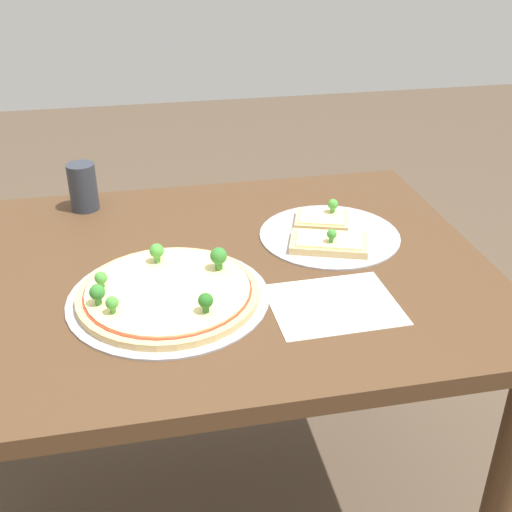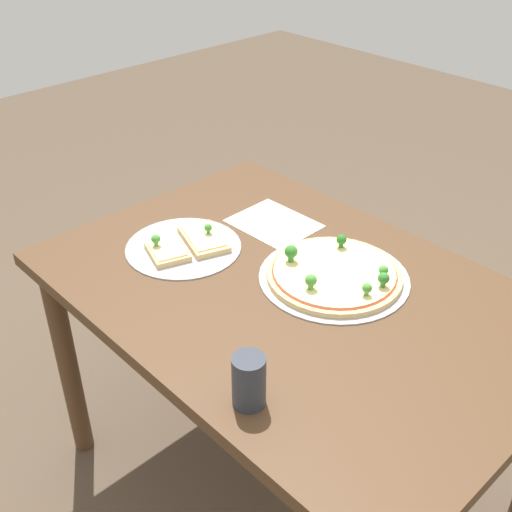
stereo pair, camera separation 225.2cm
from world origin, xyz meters
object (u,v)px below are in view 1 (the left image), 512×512
(pizza_tray_whole, at_px, (168,293))
(drinking_cup, at_px, (83,187))
(pizza_tray_slice, at_px, (328,233))
(dining_table, at_px, (187,308))

(pizza_tray_whole, xyz_separation_m, drinking_cup, (0.17, -0.45, 0.04))
(pizza_tray_slice, xyz_separation_m, drinking_cup, (0.53, -0.26, 0.05))
(drinking_cup, bearing_deg, dining_table, 121.44)
(dining_table, distance_m, pizza_tray_slice, 0.35)
(pizza_tray_whole, relative_size, pizza_tray_slice, 1.21)
(drinking_cup, bearing_deg, pizza_tray_whole, 110.33)
(dining_table, distance_m, drinking_cup, 0.43)
(dining_table, bearing_deg, pizza_tray_whole, 68.77)
(dining_table, relative_size, pizza_tray_slice, 3.99)
(pizza_tray_slice, bearing_deg, dining_table, 13.05)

